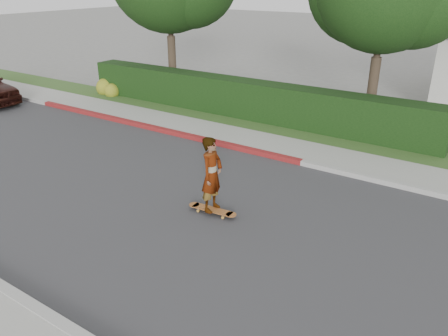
{
  "coord_description": "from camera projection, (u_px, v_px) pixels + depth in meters",
  "views": [
    {
      "loc": [
        5.62,
        -7.12,
        5.13
      ],
      "look_at": [
        0.45,
        0.73,
        1.0
      ],
      "focal_mm": 35.0,
      "sensor_mm": 36.0,
      "label": 1
    }
  ],
  "objects": [
    {
      "name": "ground",
      "position": [
        191.0,
        213.0,
        10.34
      ],
      "size": [
        120.0,
        120.0,
        0.0
      ],
      "primitive_type": "plane",
      "color": "slate",
      "rests_on": "ground"
    },
    {
      "name": "road",
      "position": [
        191.0,
        213.0,
        10.34
      ],
      "size": [
        60.0,
        8.0,
        0.01
      ],
      "primitive_type": "cube",
      "color": "#2D2D30",
      "rests_on": "ground"
    },
    {
      "name": "curb_near",
      "position": [
        40.0,
        312.0,
        7.17
      ],
      "size": [
        60.0,
        0.2,
        0.15
      ],
      "primitive_type": "cube",
      "color": "#9E9E99",
      "rests_on": "ground"
    },
    {
      "name": "curb_far",
      "position": [
        272.0,
        156.0,
        13.44
      ],
      "size": [
        60.0,
        0.2,
        0.15
      ],
      "primitive_type": "cube",
      "color": "#9E9E99",
      "rests_on": "ground"
    },
    {
      "name": "curb_red_section",
      "position": [
        150.0,
        127.0,
        15.96
      ],
      "size": [
        12.0,
        0.21,
        0.15
      ],
      "primitive_type": "cube",
      "color": "maroon",
      "rests_on": "ground"
    },
    {
      "name": "sidewalk_far",
      "position": [
        285.0,
        147.0,
        14.14
      ],
      "size": [
        60.0,
        1.6,
        0.12
      ],
      "primitive_type": "cube",
      "color": "gray",
      "rests_on": "ground"
    },
    {
      "name": "planting_strip",
      "position": [
        305.0,
        134.0,
        15.37
      ],
      "size": [
        60.0,
        1.6,
        0.1
      ],
      "primitive_type": "cube",
      "color": "#2D4C1E",
      "rests_on": "ground"
    },
    {
      "name": "hedge",
      "position": [
        241.0,
        99.0,
        17.05
      ],
      "size": [
        15.0,
        1.0,
        1.5
      ],
      "primitive_type": "cube",
      "color": "black",
      "rests_on": "ground"
    },
    {
      "name": "flowering_shrub",
      "position": [
        108.0,
        89.0,
        20.39
      ],
      "size": [
        1.4,
        1.0,
        0.9
      ],
      "color": "#2D4C19",
      "rests_on": "ground"
    },
    {
      "name": "skateboard",
      "position": [
        212.0,
        210.0,
        10.24
      ],
      "size": [
        1.26,
        0.35,
        0.12
      ],
      "rotation": [
        0.0,
        0.0,
        0.09
      ],
      "color": "#BC8433",
      "rests_on": "ground"
    },
    {
      "name": "skateboarder",
      "position": [
        212.0,
        175.0,
        9.88
      ],
      "size": [
        0.47,
        0.68,
        1.79
      ],
      "primitive_type": "imported",
      "rotation": [
        0.0,
        0.0,
        1.63
      ],
      "color": "white",
      "rests_on": "skateboard"
    }
  ]
}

